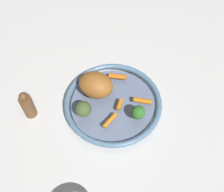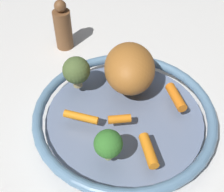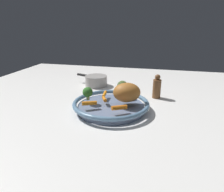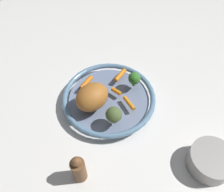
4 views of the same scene
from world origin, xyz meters
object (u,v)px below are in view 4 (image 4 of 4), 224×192
at_px(serving_bowl, 109,99).
at_px(baby_carrot_right, 120,75).
at_px(baby_carrot_left, 116,91).
at_px(saucepan, 211,161).
at_px(baby_carrot_center, 129,103).
at_px(baby_carrot_near_rim, 86,83).
at_px(broccoli_floret_edge, 134,78).
at_px(pepper_mill, 79,169).
at_px(broccoli_floret_small, 114,115).
at_px(roast_chicken_piece, 92,97).

bearing_deg(serving_bowl, baby_carrot_right, -139.71).
distance_m(baby_carrot_left, saucepan, 0.40).
xyz_separation_m(baby_carrot_center, baby_carrot_near_rim, (0.11, -0.15, 0.00)).
height_order(baby_carrot_center, baby_carrot_near_rim, baby_carrot_near_rim).
height_order(baby_carrot_right, broccoli_floret_edge, broccoli_floret_edge).
distance_m(baby_carrot_left, pepper_mill, 0.32).
relative_size(baby_carrot_right, pepper_mill, 0.49).
relative_size(broccoli_floret_edge, broccoli_floret_small, 0.89).
xyz_separation_m(broccoli_floret_small, pepper_mill, (0.17, 0.11, -0.03)).
bearing_deg(broccoli_floret_small, baby_carrot_left, -118.77).
height_order(serving_bowl, baby_carrot_near_rim, baby_carrot_near_rim).
bearing_deg(serving_bowl, baby_carrot_left, -176.15).
relative_size(baby_carrot_right, baby_carrot_center, 0.99).
bearing_deg(broccoli_floret_edge, broccoli_floret_small, 40.19).
xyz_separation_m(roast_chicken_piece, baby_carrot_right, (-0.15, -0.08, -0.03)).
height_order(baby_carrot_left, baby_carrot_near_rim, baby_carrot_near_rim).
height_order(serving_bowl, roast_chicken_piece, roast_chicken_piece).
height_order(serving_bowl, saucepan, saucepan).
distance_m(baby_carrot_center, pepper_mill, 0.29).
bearing_deg(baby_carrot_near_rim, saucepan, 118.96).
xyz_separation_m(baby_carrot_center, broccoli_floret_small, (0.08, 0.04, 0.03)).
xyz_separation_m(baby_carrot_near_rim, broccoli_floret_edge, (-0.17, 0.08, 0.03)).
bearing_deg(serving_bowl, saucepan, 117.78).
height_order(baby_carrot_left, broccoli_floret_edge, broccoli_floret_edge).
xyz_separation_m(serving_bowl, broccoli_floret_small, (0.03, 0.11, 0.06)).
height_order(serving_bowl, baby_carrot_center, baby_carrot_center).
relative_size(baby_carrot_center, broccoli_floret_small, 0.94).
xyz_separation_m(baby_carrot_right, saucepan, (-0.11, 0.43, -0.02)).
bearing_deg(saucepan, baby_carrot_left, -66.33).
bearing_deg(broccoli_floret_edge, roast_chicken_piece, 6.75).
xyz_separation_m(baby_carrot_right, baby_carrot_near_rim, (0.14, -0.02, 0.00)).
bearing_deg(baby_carrot_near_rim, broccoli_floret_small, 97.44).
bearing_deg(roast_chicken_piece, saucepan, 126.87).
height_order(baby_carrot_near_rim, broccoli_floret_small, broccoli_floret_small).
bearing_deg(pepper_mill, serving_bowl, -131.22).
bearing_deg(roast_chicken_piece, broccoli_floret_small, 111.73).
bearing_deg(baby_carrot_right, roast_chicken_piece, 28.61).
relative_size(baby_carrot_right, baby_carrot_near_rim, 0.98).
height_order(baby_carrot_center, baby_carrot_left, same).
height_order(broccoli_floret_edge, saucepan, broccoli_floret_edge).
height_order(baby_carrot_center, broccoli_floret_edge, broccoli_floret_edge).
xyz_separation_m(serving_bowl, baby_carrot_center, (-0.05, 0.07, 0.03)).
distance_m(roast_chicken_piece, broccoli_floret_small, 0.11).
bearing_deg(broccoli_floret_small, pepper_mill, 34.46).
xyz_separation_m(roast_chicken_piece, broccoli_floret_small, (-0.04, 0.10, -0.00)).
bearing_deg(broccoli_floret_small, serving_bowl, -105.69).
distance_m(baby_carrot_right, broccoli_floret_edge, 0.07).
distance_m(baby_carrot_near_rim, broccoli_floret_edge, 0.19).
height_order(baby_carrot_right, baby_carrot_near_rim, same).
distance_m(baby_carrot_center, broccoli_floret_edge, 0.10).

